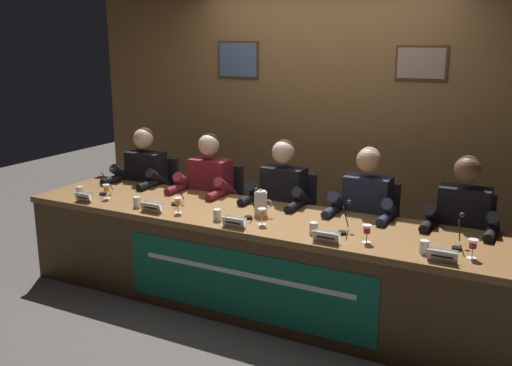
% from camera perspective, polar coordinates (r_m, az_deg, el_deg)
% --- Properties ---
extents(ground_plane, '(12.00, 12.00, 0.00)m').
position_cam_1_polar(ground_plane, '(4.71, -0.00, -11.65)').
color(ground_plane, '#4C4742').
extents(wall_back_panelled, '(5.14, 0.14, 2.60)m').
position_cam_1_polar(wall_back_panelled, '(5.58, 6.73, 6.33)').
color(wall_back_panelled, brown).
rests_on(wall_back_panelled, ground_plane).
extents(conference_table, '(3.94, 0.89, 0.73)m').
position_cam_1_polar(conference_table, '(4.41, -0.69, -6.22)').
color(conference_table, brown).
rests_on(conference_table, ground_plane).
extents(chair_far_left, '(0.44, 0.44, 0.91)m').
position_cam_1_polar(chair_far_left, '(5.79, -9.96, -2.19)').
color(chair_far_left, black).
rests_on(chair_far_left, ground_plane).
extents(panelist_far_left, '(0.51, 0.48, 1.24)m').
position_cam_1_polar(panelist_far_left, '(5.57, -11.32, 0.05)').
color(panelist_far_left, black).
rests_on(panelist_far_left, ground_plane).
extents(nameplate_far_left, '(0.16, 0.06, 0.08)m').
position_cam_1_polar(nameplate_far_left, '(4.98, -16.72, -1.36)').
color(nameplate_far_left, white).
rests_on(nameplate_far_left, conference_table).
extents(juice_glass_far_left, '(0.06, 0.06, 0.12)m').
position_cam_1_polar(juice_glass_far_left, '(5.02, -14.63, -0.57)').
color(juice_glass_far_left, white).
rests_on(juice_glass_far_left, conference_table).
extents(water_cup_far_left, '(0.06, 0.06, 0.08)m').
position_cam_1_polar(water_cup_far_left, '(5.17, -17.07, -0.85)').
color(water_cup_far_left, silver).
rests_on(water_cup_far_left, conference_table).
extents(microphone_far_left, '(0.06, 0.17, 0.22)m').
position_cam_1_polar(microphone_far_left, '(5.18, -14.68, -0.24)').
color(microphone_far_left, black).
rests_on(microphone_far_left, conference_table).
extents(chair_left, '(0.44, 0.44, 0.91)m').
position_cam_1_polar(chair_left, '(5.39, -3.79, -3.22)').
color(chair_left, black).
rests_on(chair_left, ground_plane).
extents(panelist_left, '(0.51, 0.48, 1.24)m').
position_cam_1_polar(panelist_left, '(5.15, -4.99, -0.85)').
color(panelist_left, black).
rests_on(panelist_left, ground_plane).
extents(nameplate_left, '(0.19, 0.06, 0.08)m').
position_cam_1_polar(nameplate_left, '(4.56, -10.32, -2.38)').
color(nameplate_left, white).
rests_on(nameplate_left, conference_table).
extents(juice_glass_left, '(0.06, 0.06, 0.12)m').
position_cam_1_polar(juice_glass_left, '(4.49, -7.75, -1.92)').
color(juice_glass_left, white).
rests_on(juice_glass_left, conference_table).
extents(water_cup_left, '(0.06, 0.06, 0.08)m').
position_cam_1_polar(water_cup_left, '(4.72, -11.72, -1.92)').
color(water_cup_left, silver).
rests_on(water_cup_left, conference_table).
extents(microphone_left, '(0.06, 0.17, 0.22)m').
position_cam_1_polar(microphone_left, '(4.75, -7.77, -1.20)').
color(microphone_left, black).
rests_on(microphone_left, conference_table).
extents(chair_center, '(0.44, 0.44, 0.91)m').
position_cam_1_polar(chair_center, '(5.07, 3.28, -4.34)').
color(chair_center, black).
rests_on(chair_center, ground_plane).
extents(panelist_center, '(0.51, 0.48, 1.24)m').
position_cam_1_polar(panelist_center, '(4.81, 2.34, -1.89)').
color(panelist_center, black).
rests_on(panelist_center, ground_plane).
extents(nameplate_center, '(0.18, 0.06, 0.08)m').
position_cam_1_polar(nameplate_center, '(4.13, -2.18, -3.91)').
color(nameplate_center, white).
rests_on(nameplate_center, conference_table).
extents(juice_glass_center, '(0.06, 0.06, 0.12)m').
position_cam_1_polar(juice_glass_center, '(4.17, 0.60, -3.04)').
color(juice_glass_center, white).
rests_on(juice_glass_center, conference_table).
extents(water_cup_center, '(0.06, 0.06, 0.08)m').
position_cam_1_polar(water_cup_center, '(4.30, -3.88, -3.23)').
color(water_cup_center, silver).
rests_on(water_cup_center, conference_table).
extents(microphone_center, '(0.06, 0.17, 0.22)m').
position_cam_1_polar(microphone_center, '(4.35, -0.47, -2.48)').
color(microphone_center, black).
rests_on(microphone_center, conference_table).
extents(chair_right, '(0.44, 0.44, 0.91)m').
position_cam_1_polar(chair_right, '(4.83, 11.19, -5.53)').
color(chair_right, black).
rests_on(chair_right, ground_plane).
extents(panelist_right, '(0.51, 0.48, 1.24)m').
position_cam_1_polar(panelist_right, '(4.56, 10.64, -3.01)').
color(panelist_right, black).
rests_on(panelist_right, ground_plane).
extents(nameplate_right, '(0.18, 0.06, 0.08)m').
position_cam_1_polar(nameplate_right, '(3.86, 6.98, -5.33)').
color(nameplate_right, white).
rests_on(nameplate_right, conference_table).
extents(juice_glass_right, '(0.06, 0.06, 0.12)m').
position_cam_1_polar(juice_glass_right, '(3.88, 10.95, -4.64)').
color(juice_glass_right, white).
rests_on(juice_glass_right, conference_table).
extents(water_cup_right, '(0.06, 0.06, 0.08)m').
position_cam_1_polar(water_cup_right, '(4.01, 5.73, -4.56)').
color(water_cup_right, silver).
rests_on(water_cup_right, conference_table).
extents(microphone_right, '(0.06, 0.17, 0.22)m').
position_cam_1_polar(microphone_right, '(4.06, 8.78, -3.87)').
color(microphone_right, black).
rests_on(microphone_right, conference_table).
extents(chair_far_right, '(0.44, 0.44, 0.91)m').
position_cam_1_polar(chair_far_right, '(4.70, 19.76, -6.68)').
color(chair_far_right, black).
rests_on(chair_far_right, ground_plane).
extents(panelist_far_right, '(0.51, 0.48, 1.24)m').
position_cam_1_polar(panelist_far_right, '(4.42, 19.68, -4.17)').
color(panelist_far_right, black).
rests_on(panelist_far_right, ground_plane).
extents(nameplate_far_right, '(0.18, 0.06, 0.08)m').
position_cam_1_polar(nameplate_far_right, '(3.69, 18.02, -6.87)').
color(nameplate_far_right, white).
rests_on(nameplate_far_right, conference_table).
extents(juice_glass_far_right, '(0.06, 0.06, 0.12)m').
position_cam_1_polar(juice_glass_far_right, '(3.79, 20.72, -5.80)').
color(juice_glass_far_right, white).
rests_on(juice_glass_far_right, conference_table).
extents(water_cup_far_right, '(0.06, 0.06, 0.08)m').
position_cam_1_polar(water_cup_far_right, '(3.80, 16.35, -6.17)').
color(water_cup_far_right, silver).
rests_on(water_cup_far_right, conference_table).
extents(microphone_far_right, '(0.06, 0.17, 0.22)m').
position_cam_1_polar(microphone_far_right, '(3.95, 19.44, -5.07)').
color(microphone_far_right, black).
rests_on(microphone_far_right, conference_table).
extents(water_pitcher_central, '(0.15, 0.10, 0.21)m').
position_cam_1_polar(water_pitcher_central, '(4.40, 0.49, -2.02)').
color(water_pitcher_central, silver).
rests_on(water_pitcher_central, conference_table).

